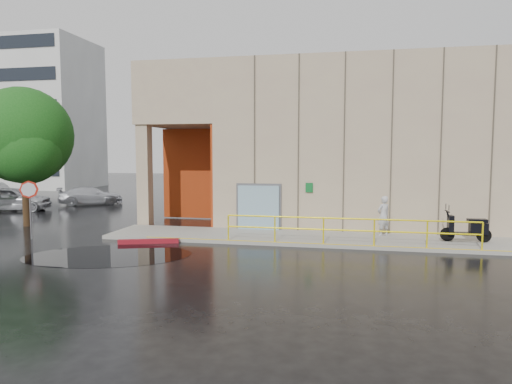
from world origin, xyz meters
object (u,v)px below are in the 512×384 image
scooter (467,221)px  car_a (11,199)px  tree_near (24,139)px  red_curb (148,241)px  car_c (91,196)px  stop_sign (29,196)px  person (383,216)px

scooter → car_a: (-25.21, 5.66, -0.22)m
car_a → tree_near: 7.94m
red_curb → tree_near: tree_near is taller
scooter → red_curb: (-12.47, -2.12, -0.91)m
car_c → scooter: bearing=-143.8°
car_c → tree_near: size_ratio=0.63×
scooter → stop_sign: (-17.73, -2.26, 0.82)m
tree_near → car_c: bearing=103.4°
red_curb → tree_near: size_ratio=0.35×
scooter → tree_near: size_ratio=0.28×
scooter → tree_near: (-20.16, 0.65, 3.31)m
stop_sign → red_curb: bearing=-21.9°
car_a → red_curb: bearing=-141.0°
scooter → tree_near: tree_near is taller
red_curb → car_c: size_ratio=0.56×
stop_sign → car_a: size_ratio=0.54×
car_c → tree_near: (2.21, -9.28, 3.68)m
scooter → car_c: size_ratio=0.45×
person → red_curb: bearing=-22.4°
stop_sign → car_c: bearing=87.4°
car_a → car_c: (2.84, 4.27, -0.15)m
scooter → red_curb: bearing=-172.7°
car_a → stop_sign: bearing=-156.2°
tree_near → scooter: bearing=-1.9°
car_c → person: bearing=-145.3°
person → red_curb: size_ratio=0.70×
person → car_a: bearing=-51.9°
red_curb → car_c: bearing=129.4°
stop_sign → red_curb: 5.55m
car_a → tree_near: size_ratio=0.67×
scooter → car_c: (-22.36, 9.94, -0.37)m
scooter → red_curb: 12.68m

